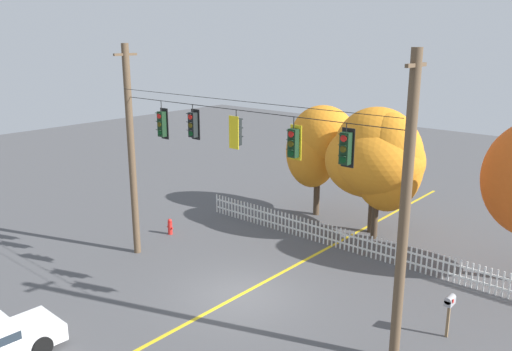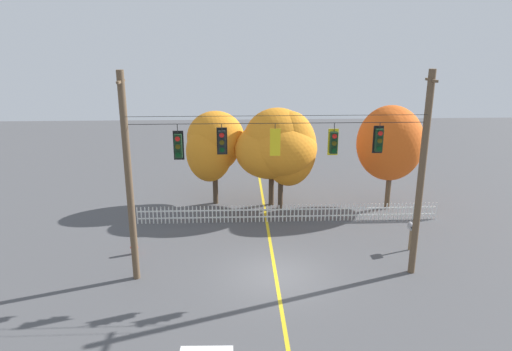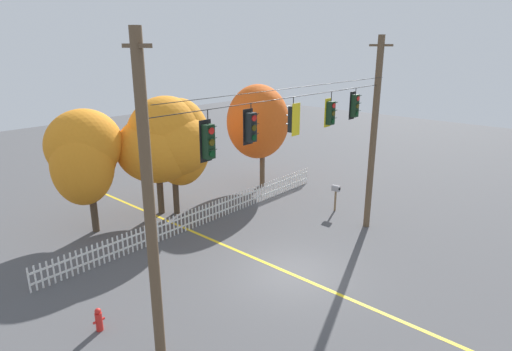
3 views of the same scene
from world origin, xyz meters
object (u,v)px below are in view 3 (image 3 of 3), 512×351
object	(u,v)px
autumn_maple_near_fence	(85,154)
traffic_signal_southbound_primary	(330,113)
traffic_signal_northbound_primary	(293,119)
autumn_oak_far_east	(177,143)
roadside_mailbox	(336,190)
autumn_maple_far_west	(258,121)
traffic_signal_eastbound_side	(251,127)
autumn_maple_mid	(162,142)
traffic_signal_westbound_side	(355,106)
fire_hydrant	(99,320)
traffic_signal_northbound_secondary	(208,141)

from	to	relation	value
autumn_maple_near_fence	traffic_signal_southbound_primary	bearing A→B (deg)	-60.74
traffic_signal_northbound_primary	autumn_oak_far_east	bearing A→B (deg)	81.05
traffic_signal_southbound_primary	roadside_mailbox	size ratio (longest dim) A/B	0.96
autumn_oak_far_east	autumn_maple_far_west	size ratio (longest dim) A/B	0.96
traffic_signal_eastbound_side	traffic_signal_southbound_primary	xyz separation A→B (m)	(4.63, -0.00, -0.08)
traffic_signal_southbound_primary	autumn_oak_far_east	xyz separation A→B (m)	(-1.13, 8.36, -2.28)
roadside_mailbox	autumn_maple_near_fence	bearing A→B (deg)	143.39
autumn_maple_far_west	autumn_maple_mid	bearing A→B (deg)	177.22
traffic_signal_westbound_side	autumn_oak_far_east	xyz separation A→B (m)	(-3.02, 8.36, -2.36)
autumn_maple_far_west	fire_hydrant	xyz separation A→B (m)	(-14.33, -5.97, -3.78)
traffic_signal_northbound_primary	traffic_signal_southbound_primary	distance (m)	2.45
traffic_signal_eastbound_side	autumn_maple_far_west	xyz separation A→B (m)	(9.83, 8.35, -2.01)
traffic_signal_southbound_primary	traffic_signal_westbound_side	world-z (taller)	same
traffic_signal_northbound_primary	autumn_maple_mid	distance (m)	9.01
roadside_mailbox	traffic_signal_northbound_secondary	bearing A→B (deg)	-168.45
autumn_oak_far_east	roadside_mailbox	size ratio (longest dim) A/B	4.21
autumn_maple_mid	fire_hydrant	world-z (taller)	autumn_maple_mid
traffic_signal_northbound_secondary	autumn_maple_far_west	xyz separation A→B (m)	(11.62, 8.35, -1.85)
fire_hydrant	roadside_mailbox	size ratio (longest dim) A/B	0.55
traffic_signal_northbound_primary	autumn_maple_mid	bearing A→B (deg)	85.83
traffic_signal_southbound_primary	fire_hydrant	size ratio (longest dim) A/B	1.77
autumn_maple_far_west	traffic_signal_northbound_secondary	bearing A→B (deg)	-144.30
traffic_signal_northbound_primary	autumn_maple_near_fence	xyz separation A→B (m)	(-2.97, 9.69, -2.34)
traffic_signal_northbound_primary	autumn_oak_far_east	world-z (taller)	traffic_signal_northbound_primary
traffic_signal_northbound_secondary	autumn_maple_near_fence	xyz separation A→B (m)	(1.00, 9.68, -2.19)
traffic_signal_northbound_primary	autumn_maple_far_west	size ratio (longest dim) A/B	0.21
traffic_signal_northbound_primary	autumn_oak_far_east	size ratio (longest dim) A/B	0.22
traffic_signal_southbound_primary	roadside_mailbox	bearing A→B (deg)	26.19
traffic_signal_northbound_primary	traffic_signal_westbound_side	size ratio (longest dim) A/B	1.00
traffic_signal_northbound_primary	traffic_signal_southbound_primary	xyz separation A→B (m)	(2.45, 0.02, -0.07)
autumn_oak_far_east	fire_hydrant	world-z (taller)	autumn_oak_far_east
traffic_signal_northbound_primary	fire_hydrant	world-z (taller)	traffic_signal_northbound_primary
fire_hydrant	traffic_signal_northbound_secondary	bearing A→B (deg)	-41.37
traffic_signal_eastbound_side	traffic_signal_westbound_side	world-z (taller)	same
traffic_signal_northbound_secondary	autumn_maple_mid	world-z (taller)	traffic_signal_northbound_secondary
traffic_signal_northbound_primary	autumn_maple_near_fence	distance (m)	10.41
traffic_signal_northbound_primary	autumn_maple_mid	xyz separation A→B (m)	(0.63, 8.71, -2.21)
traffic_signal_northbound_secondary	fire_hydrant	xyz separation A→B (m)	(-2.71, 2.39, -5.62)
autumn_maple_mid	autumn_oak_far_east	world-z (taller)	autumn_maple_mid
traffic_signal_southbound_primary	autumn_maple_near_fence	size ratio (longest dim) A/B	0.24
traffic_signal_eastbound_side	autumn_maple_mid	distance (m)	9.41
traffic_signal_northbound_secondary	autumn_maple_far_west	world-z (taller)	traffic_signal_northbound_secondary
roadside_mailbox	traffic_signal_eastbound_side	bearing A→B (deg)	-166.27
traffic_signal_southbound_primary	autumn_oak_far_east	size ratio (longest dim) A/B	0.23
traffic_signal_westbound_side	autumn_maple_far_west	xyz separation A→B (m)	(3.30, 8.35, -2.01)
traffic_signal_eastbound_side	roadside_mailbox	world-z (taller)	traffic_signal_eastbound_side
autumn_maple_near_fence	traffic_signal_westbound_side	bearing A→B (deg)	-52.91
autumn_oak_far_east	roadside_mailbox	xyz separation A→B (m)	(5.70, -6.11, -2.63)
traffic_signal_northbound_primary	traffic_signal_westbound_side	bearing A→B (deg)	0.25
traffic_signal_northbound_primary	traffic_signal_westbound_side	xyz separation A→B (m)	(4.34, 0.02, 0.02)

